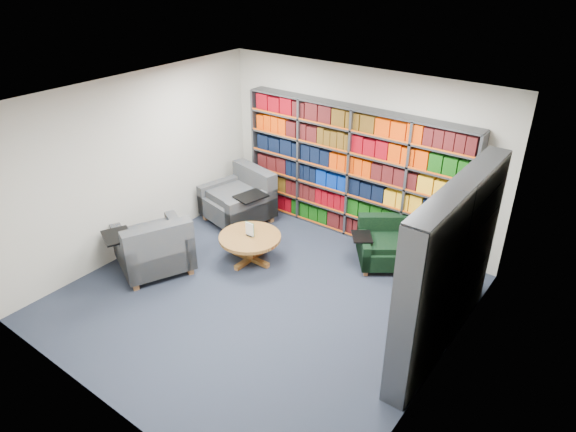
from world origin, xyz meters
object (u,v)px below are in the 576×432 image
Objects in this scene: chair_green_right at (383,246)px; chair_teal_front at (155,250)px; coffee_table at (250,241)px; chair_teal_left at (242,200)px.

chair_teal_front reaches higher than chair_green_right.
coffee_table is (0.96, 1.07, -0.01)m from chair_teal_front.
chair_teal_front is at bearing -131.97° from coffee_table.
chair_teal_front is at bearing -88.24° from chair_teal_left.
chair_teal_front is at bearing -138.74° from chair_green_right.
chair_green_right is (2.69, 0.26, -0.09)m from chair_teal_left.
chair_teal_left reaches higher than coffee_table.
chair_teal_front is 1.44m from coffee_table.
chair_green_right is 3.50m from chair_teal_front.
coffee_table is at bearing -43.78° from chair_teal_left.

